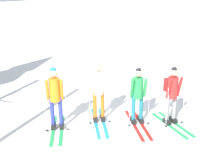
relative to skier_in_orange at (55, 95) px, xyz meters
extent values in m
plane|color=white|center=(1.45, -0.30, -0.98)|extent=(400.00, 400.00, 0.00)
cube|color=green|center=(0.09, -0.13, -0.97)|extent=(0.37, 1.60, 0.02)
cube|color=green|center=(-0.13, -0.09, -0.97)|extent=(0.37, 1.60, 0.02)
cube|color=black|center=(0.11, -0.03, -0.90)|extent=(0.15, 0.28, 0.12)
cylinder|color=#2D389E|center=(0.11, -0.03, -0.45)|extent=(0.11, 0.11, 0.82)
cube|color=black|center=(-0.11, 0.01, -0.90)|extent=(0.15, 0.28, 0.12)
cylinder|color=#2D389E|center=(-0.11, 0.01, -0.45)|extent=(0.11, 0.11, 0.82)
cylinder|color=orange|center=(0.00, -0.01, 0.15)|extent=(0.28, 0.28, 0.62)
sphere|color=tan|center=(0.00, -0.01, 0.60)|extent=(0.22, 0.22, 0.22)
sphere|color=#1E6B7A|center=(0.00, -0.01, 0.67)|extent=(0.17, 0.17, 0.17)
cylinder|color=orange|center=(0.16, -0.10, 0.17)|extent=(0.11, 0.21, 0.59)
cylinder|color=orange|center=(-0.19, -0.04, 0.17)|extent=(0.11, 0.21, 0.59)
cylinder|color=#A5A5AD|center=(0.23, -0.24, -0.36)|extent=(0.02, 0.02, 1.23)
cylinder|color=black|center=(0.23, -0.24, -0.92)|extent=(0.07, 0.07, 0.01)
cylinder|color=#A5A5AD|center=(-0.30, -0.14, -0.36)|extent=(0.02, 0.02, 1.23)
cylinder|color=black|center=(-0.30, -0.14, -0.92)|extent=(0.07, 0.07, 0.01)
cube|color=#99661E|center=(0.03, 0.16, 0.18)|extent=(0.28, 0.20, 0.36)
cube|color=#1E84D1|center=(1.27, -0.05, -0.97)|extent=(0.34, 1.79, 0.02)
cube|color=#1E84D1|center=(1.06, -0.02, -0.97)|extent=(0.34, 1.79, 0.02)
cube|color=black|center=(1.29, 0.05, -0.90)|extent=(0.15, 0.27, 0.12)
cylinder|color=#B76019|center=(1.29, 0.05, -0.44)|extent=(0.11, 0.11, 0.84)
cube|color=black|center=(1.07, 0.08, -0.90)|extent=(0.15, 0.27, 0.12)
cylinder|color=#B76019|center=(1.07, 0.08, -0.44)|extent=(0.11, 0.11, 0.84)
cylinder|color=white|center=(1.18, 0.07, 0.18)|extent=(0.28, 0.28, 0.63)
sphere|color=tan|center=(1.18, 0.07, 0.64)|extent=(0.23, 0.23, 0.23)
sphere|color=gray|center=(1.18, 0.07, 0.71)|extent=(0.17, 0.17, 0.17)
cylinder|color=white|center=(1.35, -0.02, 0.19)|extent=(0.11, 0.21, 0.60)
cylinder|color=white|center=(0.99, 0.03, 0.19)|extent=(0.11, 0.21, 0.60)
cylinder|color=#A5A5AD|center=(1.42, -0.15, -0.35)|extent=(0.02, 0.02, 1.26)
cylinder|color=black|center=(1.42, -0.15, -0.92)|extent=(0.07, 0.07, 0.01)
cylinder|color=#A5A5AD|center=(0.89, -0.07, -0.35)|extent=(0.02, 0.02, 1.26)
cylinder|color=black|center=(0.89, -0.07, -0.92)|extent=(0.07, 0.07, 0.01)
cube|color=#99661E|center=(1.20, 0.24, 0.21)|extent=(0.28, 0.19, 0.36)
cube|color=red|center=(2.26, -0.48, -0.97)|extent=(0.27, 1.76, 0.02)
cube|color=red|center=(2.05, -0.46, -0.97)|extent=(0.27, 1.76, 0.02)
cube|color=black|center=(2.28, -0.38, -0.90)|extent=(0.14, 0.27, 0.12)
cylinder|color=#1E6B7A|center=(2.28, -0.38, -0.47)|extent=(0.11, 0.11, 0.77)
cube|color=black|center=(2.06, -0.36, -0.90)|extent=(0.14, 0.27, 0.12)
cylinder|color=#1E6B7A|center=(2.06, -0.36, -0.47)|extent=(0.11, 0.11, 0.77)
cylinder|color=#238C42|center=(2.17, -0.37, 0.08)|extent=(0.28, 0.28, 0.58)
sphere|color=tan|center=(2.17, -0.37, 0.51)|extent=(0.21, 0.21, 0.21)
sphere|color=black|center=(2.17, -0.37, 0.57)|extent=(0.16, 0.16, 0.16)
cylinder|color=#238C42|center=(2.34, -0.45, 0.10)|extent=(0.10, 0.20, 0.55)
cylinder|color=#238C42|center=(1.98, -0.41, 0.10)|extent=(0.10, 0.20, 0.55)
cylinder|color=#A5A5AD|center=(2.42, -0.58, -0.40)|extent=(0.02, 0.02, 1.15)
cylinder|color=black|center=(2.42, -0.58, -0.92)|extent=(0.07, 0.07, 0.01)
cylinder|color=#A5A5AD|center=(1.88, -0.52, -0.40)|extent=(0.02, 0.02, 1.15)
cylinder|color=black|center=(1.88, -0.52, -0.92)|extent=(0.07, 0.07, 0.01)
cube|color=#4C7238|center=(2.18, -0.20, 0.11)|extent=(0.28, 0.19, 0.36)
cube|color=green|center=(3.17, -0.75, -0.97)|extent=(0.30, 1.60, 0.02)
cube|color=green|center=(2.96, -0.78, -0.97)|extent=(0.30, 1.60, 0.02)
cube|color=black|center=(3.16, -0.65, -0.90)|extent=(0.14, 0.27, 0.12)
cylinder|color=gray|center=(3.16, -0.65, -0.47)|extent=(0.11, 0.11, 0.78)
cube|color=black|center=(2.94, -0.68, -0.90)|extent=(0.14, 0.27, 0.12)
cylinder|color=gray|center=(2.94, -0.68, -0.47)|extent=(0.11, 0.11, 0.78)
cylinder|color=red|center=(3.05, -0.66, 0.10)|extent=(0.28, 0.28, 0.59)
sphere|color=tan|center=(3.05, -0.66, 0.53)|extent=(0.21, 0.21, 0.21)
sphere|color=black|center=(3.05, -0.66, 0.59)|extent=(0.16, 0.16, 0.16)
cylinder|color=red|center=(3.24, -0.70, 0.11)|extent=(0.10, 0.20, 0.56)
cylinder|color=red|center=(2.88, -0.75, 0.11)|extent=(0.10, 0.20, 0.56)
cylinder|color=#A5A5AD|center=(3.34, -0.80, -0.39)|extent=(0.02, 0.02, 1.17)
cylinder|color=black|center=(3.34, -0.80, -0.92)|extent=(0.07, 0.07, 0.01)
cylinder|color=#A5A5AD|center=(2.81, -0.88, -0.39)|extent=(0.02, 0.02, 1.17)
cylinder|color=black|center=(2.81, -0.88, -0.92)|extent=(0.07, 0.07, 0.01)
cube|color=maroon|center=(3.03, -0.49, 0.13)|extent=(0.28, 0.19, 0.36)
camera|label=1|loc=(-0.53, -6.67, 2.69)|focal=43.54mm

